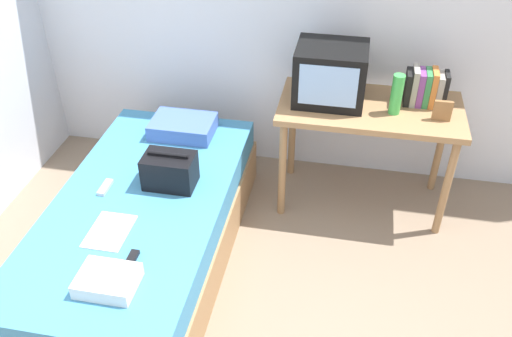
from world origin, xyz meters
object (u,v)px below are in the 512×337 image
object	(u,v)px
picture_frame	(442,111)
magazine	(110,231)
water_bottle	(397,94)
book_row	(425,88)
desk	(369,119)
remote_dark	(130,262)
remote_silver	(105,187)
tv	(330,74)
bed	(144,231)
handbag	(170,170)
pillow	(183,127)
folded_towel	(108,281)

from	to	relation	value
picture_frame	magazine	world-z (taller)	picture_frame
water_bottle	book_row	distance (m)	0.24
desk	magazine	world-z (taller)	desk
remote_dark	remote_silver	world-z (taller)	same
tv	picture_frame	bearing A→B (deg)	-10.83
picture_frame	magazine	xyz separation A→B (m)	(-1.74, -1.04, -0.35)
bed	book_row	bearing A→B (deg)	30.48
handbag	desk	bearing A→B (deg)	30.71
book_row	handbag	bearing A→B (deg)	-152.24
remote_silver	tv	bearing A→B (deg)	33.82
tv	pillow	bearing A→B (deg)	-171.50
folded_towel	desk	bearing A→B (deg)	51.90
book_row	remote_dark	bearing A→B (deg)	-135.43
picture_frame	handbag	size ratio (longest dim) A/B	0.43
pillow	magazine	world-z (taller)	pillow
bed	picture_frame	bearing A→B (deg)	23.77
book_row	remote_dark	world-z (taller)	book_row
handbag	remote_silver	distance (m)	0.40
water_bottle	remote_dark	xyz separation A→B (m)	(-1.27, -1.27, -0.40)
desk	magazine	xyz separation A→B (m)	(-1.32, -1.14, -0.18)
water_bottle	picture_frame	bearing A→B (deg)	-7.21
picture_frame	remote_dark	distance (m)	2.01
picture_frame	folded_towel	size ratio (longest dim) A/B	0.46
picture_frame	book_row	bearing A→B (deg)	116.93
handbag	remote_silver	bearing A→B (deg)	-162.23
book_row	handbag	distance (m)	1.67
pillow	magazine	size ratio (longest dim) A/B	1.45
pillow	magazine	bearing A→B (deg)	-95.54
tv	remote_silver	distance (m)	1.54
pillow	remote_silver	size ratio (longest dim) A/B	2.91
magazine	handbag	bearing A→B (deg)	67.31
desk	picture_frame	world-z (taller)	picture_frame
handbag	bed	bearing A→B (deg)	-129.03
picture_frame	folded_towel	bearing A→B (deg)	-138.73
remote_dark	folded_towel	size ratio (longest dim) A/B	0.56
picture_frame	water_bottle	bearing A→B (deg)	172.79
picture_frame	pillow	bearing A→B (deg)	-179.65
picture_frame	pillow	size ratio (longest dim) A/B	0.31
water_bottle	pillow	size ratio (longest dim) A/B	0.61
water_bottle	picture_frame	world-z (taller)	water_bottle
book_row	magazine	bearing A→B (deg)	-143.24
tv	picture_frame	distance (m)	0.71
desk	folded_towel	bearing A→B (deg)	-128.10
desk	folded_towel	world-z (taller)	desk
bed	remote_dark	size ratio (longest dim) A/B	12.82
tv	pillow	xyz separation A→B (m)	(-0.95, -0.14, -0.41)
bed	handbag	size ratio (longest dim) A/B	6.67
bed	picture_frame	distance (m)	1.94
tv	magazine	xyz separation A→B (m)	(-1.05, -1.17, -0.46)
bed	magazine	bearing A→B (deg)	-100.53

